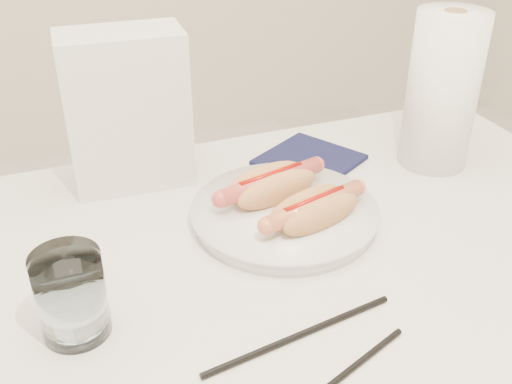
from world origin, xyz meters
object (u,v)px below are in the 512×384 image
object	(u,v)px
hotdog_left	(271,185)
napkin_box	(127,110)
table	(247,327)
hotdog_right	(314,210)
paper_towel_roll	(442,91)
plate	(284,215)
water_glass	(71,295)

from	to	relation	value
hotdog_left	napkin_box	distance (m)	0.24
table	napkin_box	xyz separation A→B (m)	(-0.07, 0.31, 0.18)
table	hotdog_right	bearing A→B (deg)	31.03
napkin_box	paper_towel_roll	distance (m)	0.48
paper_towel_roll	hotdog_right	bearing A→B (deg)	-155.87
hotdog_left	hotdog_right	distance (m)	0.08
hotdog_right	paper_towel_roll	size ratio (longest dim) A/B	0.64
hotdog_right	napkin_box	size ratio (longest dim) A/B	0.68
hotdog_right	napkin_box	xyz separation A→B (m)	(-0.19, 0.24, 0.08)
plate	hotdog_right	world-z (taller)	hotdog_right
water_glass	paper_towel_roll	size ratio (longest dim) A/B	0.41
water_glass	hotdog_left	bearing A→B (deg)	27.53
table	plate	bearing A→B (deg)	49.94
table	paper_towel_roll	world-z (taller)	paper_towel_roll
napkin_box	paper_towel_roll	world-z (taller)	paper_towel_roll
water_glass	napkin_box	size ratio (longest dim) A/B	0.43
plate	water_glass	xyz separation A→B (m)	(-0.30, -0.12, 0.04)
table	hotdog_left	size ratio (longest dim) A/B	7.17
plate	paper_towel_roll	distance (m)	0.33
hotdog_right	water_glass	bearing A→B (deg)	177.22
table	plate	size ratio (longest dim) A/B	4.79
hotdog_left	water_glass	xyz separation A→B (m)	(-0.29, -0.15, 0.01)
hotdog_left	paper_towel_roll	bearing A→B (deg)	-5.92
plate	table	bearing A→B (deg)	-130.06
plate	hotdog_left	bearing A→B (deg)	102.29
hotdog_left	paper_towel_roll	size ratio (longest dim) A/B	0.68
plate	water_glass	distance (m)	0.32
table	water_glass	size ratio (longest dim) A/B	11.88
plate	paper_towel_roll	xyz separation A→B (m)	(0.30, 0.08, 0.11)
table	hotdog_right	world-z (taller)	hotdog_right
napkin_box	paper_towel_roll	bearing A→B (deg)	-10.67
water_glass	napkin_box	bearing A→B (deg)	68.17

